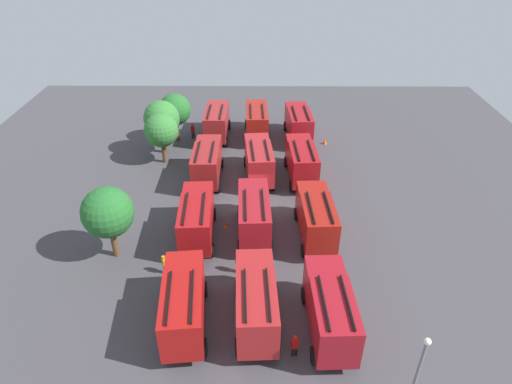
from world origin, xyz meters
TOP-DOWN VIEW (x-y plane):
  - ground_plane at (0.00, 0.00)m, footprint 65.52×65.52m
  - fire_truck_0 at (-14.55, -4.74)m, footprint 7.28×2.95m
  - fire_truck_1 at (-4.81, -4.91)m, footprint 7.30×3.00m
  - fire_truck_2 at (4.75, -4.49)m, footprint 7.32×3.07m
  - fire_truck_3 at (13.91, -4.87)m, footprint 7.33×3.09m
  - fire_truck_4 at (-13.96, -0.11)m, footprint 7.31×3.03m
  - fire_truck_5 at (-4.44, 0.13)m, footprint 7.29×3.00m
  - fire_truck_6 at (4.83, -0.25)m, footprint 7.38×3.24m
  - fire_truck_7 at (14.50, 0.04)m, footprint 7.28×2.95m
  - fire_truck_8 at (-14.17, 4.48)m, footprint 7.41×3.33m
  - fire_truck_9 at (-4.99, 4.76)m, footprint 7.32×3.08m
  - fire_truck_10 at (4.43, 4.88)m, footprint 7.22×2.80m
  - fire_truck_11 at (14.26, 4.73)m, footprint 7.21×2.79m
  - firefighter_0 at (18.62, 4.59)m, footprint 0.45×0.48m
  - firefighter_1 at (14.10, 7.62)m, footprint 0.36×0.47m
  - firefighter_2 at (-9.17, 6.77)m, footprint 0.48×0.42m
  - firefighter_3 at (-16.43, -2.46)m, footprint 0.31×0.46m
  - firefighter_4 at (-9.03, 1.30)m, footprint 0.48×0.37m
  - tree_0 at (-7.14, 11.00)m, footprint 3.93×3.93m
  - tree_1 at (8.21, 9.95)m, footprint 3.57×3.57m
  - tree_2 at (10.46, 10.28)m, footprint 3.89×3.89m
  - tree_3 at (13.63, 9.40)m, footprint 3.66×3.66m
  - traffic_cone_0 at (-0.28, -0.42)m, footprint 0.39×0.39m
  - traffic_cone_1 at (-3.49, 2.60)m, footprint 0.40×0.40m
  - traffic_cone_2 at (12.70, -7.95)m, footprint 0.46×0.46m
  - lamppost at (-20.54, -7.99)m, footprint 0.36×0.36m

SIDE VIEW (x-z plane):
  - ground_plane at x=0.00m, z-range 0.00..0.00m
  - traffic_cone_0 at x=-0.28m, z-range 0.00..0.56m
  - traffic_cone_1 at x=-3.49m, z-range 0.00..0.57m
  - traffic_cone_2 at x=12.70m, z-range 0.00..0.66m
  - firefighter_0 at x=18.62m, z-range 0.09..1.69m
  - firefighter_2 at x=-9.17m, z-range 0.09..1.69m
  - firefighter_4 at x=-9.03m, z-range 0.09..1.71m
  - firefighter_3 at x=-16.43m, z-range 0.09..1.74m
  - firefighter_1 at x=14.10m, z-range 0.12..1.95m
  - fire_truck_0 at x=-14.55m, z-range 0.21..4.09m
  - fire_truck_1 at x=-4.81m, z-range 0.21..4.09m
  - fire_truck_2 at x=4.75m, z-range 0.21..4.09m
  - fire_truck_3 at x=13.91m, z-range 0.21..4.09m
  - fire_truck_4 at x=-13.96m, z-range 0.21..4.09m
  - fire_truck_5 at x=-4.44m, z-range 0.21..4.09m
  - fire_truck_6 at x=4.83m, z-range 0.21..4.09m
  - fire_truck_7 at x=14.50m, z-range 0.21..4.09m
  - fire_truck_8 at x=-14.17m, z-range 0.21..4.09m
  - fire_truck_9 at x=-4.99m, z-range 0.21..4.09m
  - fire_truck_10 at x=4.43m, z-range 0.21..4.09m
  - fire_truck_11 at x=14.26m, z-range 0.21..4.09m
  - tree_1 at x=8.21m, z-range 0.96..6.49m
  - tree_3 at x=13.63m, z-range 0.98..6.65m
  - lamppost at x=-20.54m, z-range 0.57..7.23m
  - tree_2 at x=10.46m, z-range 1.04..7.07m
  - tree_0 at x=-7.14m, z-range 1.05..7.14m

